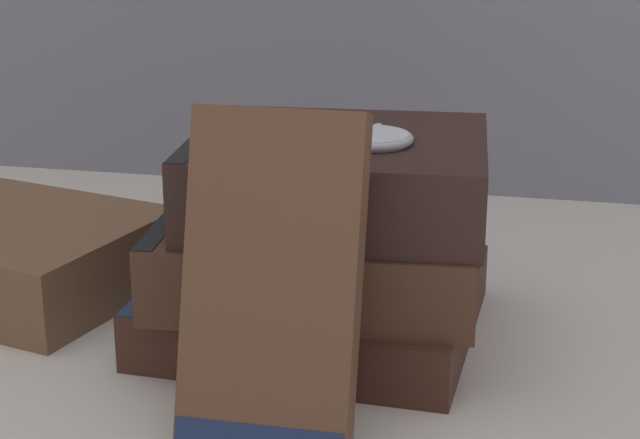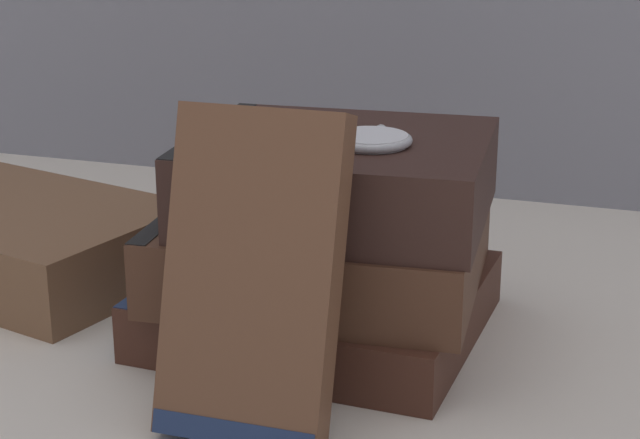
% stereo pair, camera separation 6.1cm
% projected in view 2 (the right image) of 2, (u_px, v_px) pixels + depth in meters
% --- Properties ---
extents(ground_plane, '(3.00, 3.00, 0.00)m').
position_uv_depth(ground_plane, '(312.00, 364.00, 0.62)').
color(ground_plane, beige).
extents(book_flat_bottom, '(0.20, 0.18, 0.04)m').
position_uv_depth(book_flat_bottom, '(312.00, 303.00, 0.66)').
color(book_flat_bottom, '#422319').
rests_on(book_flat_bottom, ground_plane).
extents(book_flat_middle, '(0.20, 0.18, 0.05)m').
position_uv_depth(book_flat_middle, '(315.00, 248.00, 0.64)').
color(book_flat_middle, '#4C2D1E').
rests_on(book_flat_middle, book_flat_bottom).
extents(book_flat_top, '(0.18, 0.16, 0.05)m').
position_uv_depth(book_flat_top, '(332.00, 177.00, 0.62)').
color(book_flat_top, '#331E19').
rests_on(book_flat_top, book_flat_middle).
extents(book_leaning_front, '(0.09, 0.07, 0.17)m').
position_uv_depth(book_leaning_front, '(252.00, 286.00, 0.53)').
color(book_leaning_front, brown).
rests_on(book_leaning_front, ground_plane).
extents(pocket_watch, '(0.05, 0.05, 0.01)m').
position_uv_depth(pocket_watch, '(371.00, 140.00, 0.60)').
color(pocket_watch, silver).
rests_on(pocket_watch, book_flat_top).
extents(reading_glasses, '(0.10, 0.05, 0.00)m').
position_uv_depth(reading_glasses, '(281.00, 244.00, 0.81)').
color(reading_glasses, '#ADADB2').
rests_on(reading_glasses, ground_plane).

